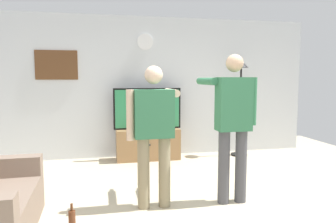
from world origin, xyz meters
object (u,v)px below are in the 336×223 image
at_px(wall_clock, 145,42).
at_px(framed_picture, 57,65).
at_px(tv_stand, 148,144).
at_px(person_standing_nearer_couch, 233,120).
at_px(person_standing_nearer_lamp, 154,128).
at_px(floor_lamp, 241,88).
at_px(television, 147,109).

xyz_separation_m(wall_clock, framed_picture, (-1.63, 0.00, -0.45)).
bearing_deg(tv_stand, person_standing_nearer_couch, -72.59).
bearing_deg(framed_picture, person_standing_nearer_couch, -47.60).
bearing_deg(wall_clock, person_standing_nearer_lamp, -95.70).
height_order(framed_picture, person_standing_nearer_lamp, framed_picture).
distance_m(wall_clock, framed_picture, 1.69).
xyz_separation_m(floor_lamp, person_standing_nearer_couch, (-1.11, -2.20, -0.31)).
bearing_deg(floor_lamp, television, 176.57).
bearing_deg(television, person_standing_nearer_lamp, -96.31).
bearing_deg(tv_stand, person_standing_nearer_lamp, -96.44).
distance_m(person_standing_nearer_lamp, person_standing_nearer_couch, 0.97).
relative_size(television, floor_lamp, 0.68).
height_order(television, wall_clock, wall_clock).
xyz_separation_m(tv_stand, floor_lamp, (1.82, -0.06, 1.05)).
height_order(wall_clock, framed_picture, wall_clock).
bearing_deg(person_standing_nearer_lamp, wall_clock, 84.30).
bearing_deg(person_standing_nearer_lamp, framed_picture, 118.74).
relative_size(wall_clock, framed_picture, 0.41).
xyz_separation_m(framed_picture, person_standing_nearer_couch, (2.34, -2.56, -0.74)).
bearing_deg(wall_clock, floor_lamp, -10.96).
distance_m(tv_stand, framed_picture, 2.22).
distance_m(tv_stand, television, 0.67).
bearing_deg(tv_stand, framed_picture, 169.73).
xyz_separation_m(person_standing_nearer_lamp, person_standing_nearer_couch, (0.96, -0.05, 0.07)).
relative_size(tv_stand, floor_lamp, 0.63).
xyz_separation_m(floor_lamp, person_standing_nearer_lamp, (-2.07, -2.16, -0.38)).
height_order(television, person_standing_nearer_couch, person_standing_nearer_couch).
bearing_deg(wall_clock, television, -90.00).
distance_m(wall_clock, person_standing_nearer_lamp, 2.82).
bearing_deg(wall_clock, person_standing_nearer_couch, -74.46).
xyz_separation_m(tv_stand, framed_picture, (-1.63, 0.30, 1.48)).
bearing_deg(person_standing_nearer_couch, wall_clock, 105.54).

